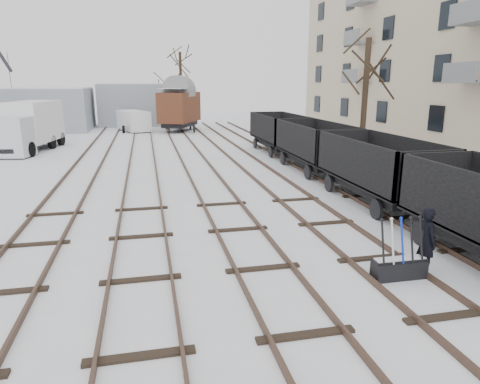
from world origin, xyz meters
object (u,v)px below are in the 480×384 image
(box_van_wagon, at_px, (179,106))
(ground_frame, at_px, (399,267))
(lorry, at_px, (28,126))
(panel_van, at_px, (133,121))
(worker, at_px, (427,241))

(box_van_wagon, bearing_deg, ground_frame, -61.14)
(lorry, xyz_separation_m, panel_van, (6.65, 11.17, -0.69))
(box_van_wagon, xyz_separation_m, panel_van, (-4.38, 0.75, -1.35))
(ground_frame, xyz_separation_m, box_van_wagon, (-2.49, 33.51, 2.08))
(box_van_wagon, bearing_deg, lorry, -112.05)
(ground_frame, relative_size, panel_van, 0.31)
(worker, distance_m, lorry, 27.08)
(box_van_wagon, relative_size, lorry, 0.79)
(lorry, bearing_deg, ground_frame, -49.27)
(worker, xyz_separation_m, panel_van, (-7.62, 34.17, 0.17))
(ground_frame, relative_size, box_van_wagon, 0.25)
(lorry, bearing_deg, box_van_wagon, 53.72)
(ground_frame, distance_m, worker, 0.94)
(panel_van, bearing_deg, worker, -98.27)
(ground_frame, height_order, panel_van, panel_van)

